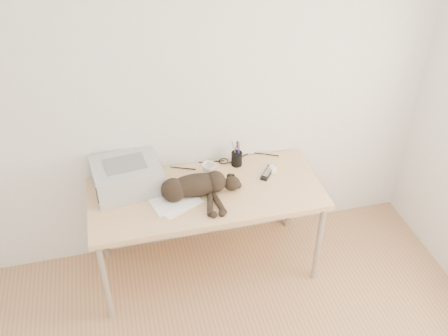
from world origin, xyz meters
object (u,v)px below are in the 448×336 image
object	(u,v)px
mug	(209,170)
desk	(204,198)
printer	(127,176)
pen_cup	(237,158)
cat	(193,187)
mouse	(272,167)

from	to	relation	value
mug	desk	bearing A→B (deg)	-123.56
desk	printer	bearing A→B (deg)	170.75
pen_cup	printer	bearing A→B (deg)	-174.16
cat	pen_cup	distance (m)	0.47
mouse	printer	bearing A→B (deg)	-171.33
mug	pen_cup	distance (m)	0.24
printer	cat	world-z (taller)	printer
desk	pen_cup	distance (m)	0.38
printer	mug	distance (m)	0.58
printer	cat	distance (m)	0.46
cat	mouse	distance (m)	0.63
mouse	pen_cup	bearing A→B (deg)	163.82
printer	mouse	size ratio (longest dim) A/B	4.17
printer	desk	bearing A→B (deg)	-9.25
cat	mug	size ratio (longest dim) A/B	7.28
pen_cup	mouse	bearing A→B (deg)	-26.85
printer	pen_cup	bearing A→B (deg)	5.84
mug	pen_cup	size ratio (longest dim) A/B	0.50
mug	mouse	xyz separation A→B (m)	(0.46, -0.04, -0.03)
mug	printer	bearing A→B (deg)	-179.28
printer	pen_cup	size ratio (longest dim) A/B	2.39
cat	pen_cup	world-z (taller)	pen_cup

